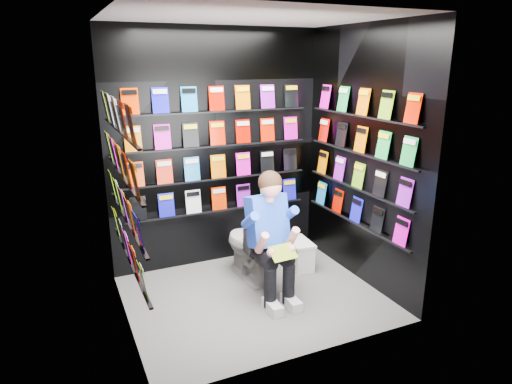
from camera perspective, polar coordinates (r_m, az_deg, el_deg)
name	(u,v)px	position (r m, az deg, el deg)	size (l,w,h in m)	color
floor	(254,297)	(4.62, -0.25, -13.02)	(2.40, 2.40, 0.00)	#61615F
ceiling	(254,16)	(4.04, -0.29, 21.11)	(2.40, 2.40, 0.00)	white
wall_back	(217,150)	(5.05, -4.91, 5.26)	(2.40, 0.04, 2.60)	black
wall_front	(311,199)	(3.28, 6.85, -0.85)	(2.40, 0.04, 2.60)	black
wall_left	(118,183)	(3.83, -16.92, 1.03)	(0.04, 2.00, 2.60)	black
wall_right	(362,158)	(4.74, 13.13, 4.18)	(0.04, 2.00, 2.60)	black
comics_back	(218,150)	(5.02, -4.79, 5.26)	(2.10, 0.06, 1.37)	red
comics_left	(121,182)	(3.83, -16.48, 1.16)	(0.06, 1.70, 1.37)	red
comics_right	(360,158)	(4.72, 12.84, 4.21)	(0.06, 1.70, 1.37)	red
toilet	(251,245)	(4.85, -0.67, -6.67)	(0.42, 0.75, 0.73)	silver
longbox	(299,255)	(5.19, 5.41, -7.86)	(0.21, 0.38, 0.29)	silver
longbox_lid	(299,242)	(5.13, 5.45, -6.24)	(0.23, 0.40, 0.03)	silver
reader	(266,221)	(4.39, 1.31, -3.70)	(0.51, 0.74, 1.37)	blue
held_comic	(283,252)	(4.16, 3.38, -7.54)	(0.25, 0.01, 0.17)	green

